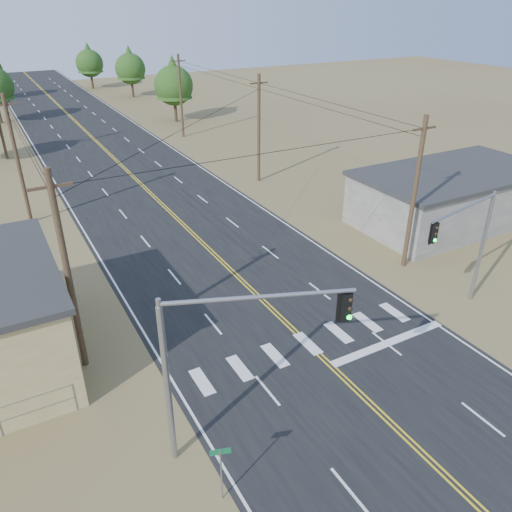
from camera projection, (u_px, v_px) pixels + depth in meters
ground at (421, 452)px, 19.83m from camera, size 220.00×220.00×0.00m
road at (164, 206)px, 43.11m from camera, size 15.00×200.00×0.02m
building_right at (451, 197)px, 39.49m from camera, size 15.00×8.00×4.00m
utility_pole_left_near at (68, 274)px, 22.27m from camera, size 1.80×0.30×10.00m
utility_pole_left_mid at (17, 160)px, 37.79m from camera, size 1.80×0.30×10.00m
utility_pole_right_near at (414, 194)px, 31.29m from camera, size 1.80×0.30×10.00m
utility_pole_right_mid at (259, 128)px, 46.81m from camera, size 1.80×0.30×10.00m
utility_pole_right_far at (181, 96)px, 62.33m from camera, size 1.80×0.30×10.00m
signal_mast_left at (221, 351)px, 17.57m from camera, size 6.38×2.72×7.34m
signal_mast_right at (470, 237)px, 26.78m from camera, size 5.90×1.42×6.83m
street_sign at (221, 466)px, 17.26m from camera, size 0.71×0.26×2.49m
tree_right_near at (173, 81)px, 69.94m from camera, size 5.45×5.45×9.08m
tree_right_mid at (130, 66)px, 87.83m from camera, size 5.25×5.25×8.74m
tree_right_far at (89, 60)px, 96.01m from camera, size 5.11×5.11×8.52m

